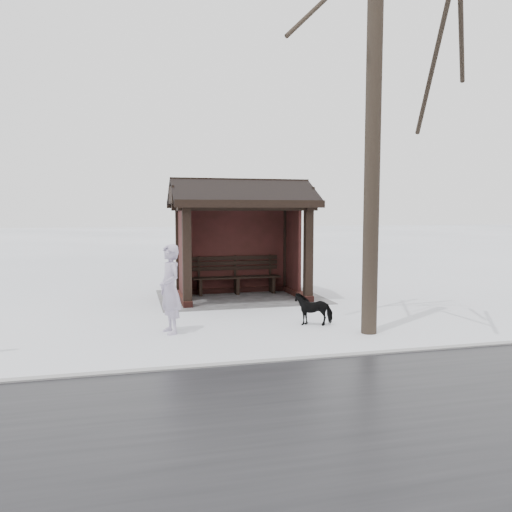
{
  "coord_description": "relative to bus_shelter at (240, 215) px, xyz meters",
  "views": [
    {
      "loc": [
        2.75,
        12.52,
        2.26
      ],
      "look_at": [
        -0.19,
        0.8,
        1.17
      ],
      "focal_mm": 35.0,
      "sensor_mm": 36.0,
      "label": 1
    }
  ],
  "objects": [
    {
      "name": "road",
      "position": [
        0.0,
        9.16,
        -2.16
      ],
      "size": [
        120.0,
        7.0,
        0.02
      ],
      "primitive_type": "cube",
      "color": "black",
      "rests_on": "ground"
    },
    {
      "name": "ground",
      "position": [
        0.0,
        0.16,
        -2.17
      ],
      "size": [
        120.0,
        120.0,
        0.0
      ],
      "primitive_type": "plane",
      "color": "white",
      "rests_on": "ground"
    },
    {
      "name": "pedestrian",
      "position": [
        2.08,
        3.46,
        -1.34
      ],
      "size": [
        0.55,
        0.69,
        1.66
      ],
      "primitive_type": "imported",
      "rotation": [
        0.0,
        0.0,
        1.86
      ],
      "color": "#ACA1BC",
      "rests_on": "ground"
    },
    {
      "name": "kerb",
      "position": [
        0.0,
        5.66,
        -2.16
      ],
      "size": [
        120.0,
        0.15,
        0.06
      ],
      "primitive_type": "cube",
      "color": "gray",
      "rests_on": "ground"
    },
    {
      "name": "dog",
      "position": [
        -0.76,
        3.43,
        -1.85
      ],
      "size": [
        0.81,
        0.54,
        0.63
      ],
      "primitive_type": "imported",
      "rotation": [
        0.0,
        0.0,
        1.28
      ],
      "color": "black",
      "rests_on": "ground"
    },
    {
      "name": "trampled_patch",
      "position": [
        0.0,
        -0.04,
        -2.16
      ],
      "size": [
        4.2,
        3.2,
        0.02
      ],
      "primitive_type": "cube",
      "color": "gray",
      "rests_on": "ground"
    },
    {
      "name": "bus_shelter",
      "position": [
        0.0,
        0.0,
        0.0
      ],
      "size": [
        3.6,
        2.4,
        3.09
      ],
      "color": "#3B1915",
      "rests_on": "ground"
    }
  ]
}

